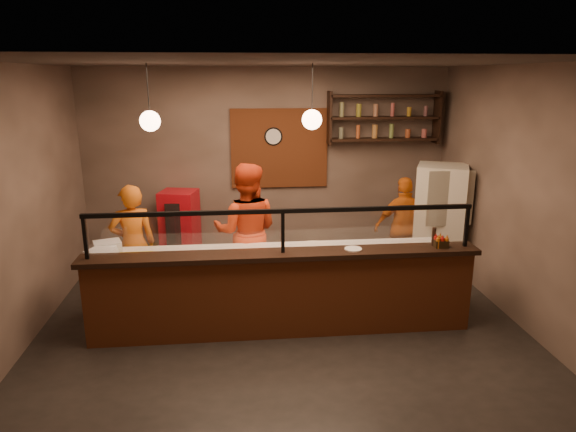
{
  "coord_description": "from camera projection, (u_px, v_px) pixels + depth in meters",
  "views": [
    {
      "loc": [
        -0.52,
        -5.96,
        3.05
      ],
      "look_at": [
        0.12,
        0.3,
        1.33
      ],
      "focal_mm": 32.0,
      "sensor_mm": 36.0,
      "label": 1
    }
  ],
  "objects": [
    {
      "name": "floor",
      "position": [
        281.0,
        323.0,
        6.58
      ],
      "size": [
        6.0,
        6.0,
        0.0
      ],
      "primitive_type": "plane",
      "color": "black",
      "rests_on": "ground"
    },
    {
      "name": "ceiling",
      "position": [
        280.0,
        63.0,
        5.73
      ],
      "size": [
        6.0,
        6.0,
        0.0
      ],
      "primitive_type": "plane",
      "rotation": [
        3.14,
        0.0,
        0.0
      ],
      "color": "#3C342E",
      "rests_on": "wall_back"
    },
    {
      "name": "wall_back",
      "position": [
        267.0,
        166.0,
        8.56
      ],
      "size": [
        6.0,
        0.0,
        6.0
      ],
      "primitive_type": "plane",
      "rotation": [
        1.57,
        0.0,
        0.0
      ],
      "color": "#7C665B",
      "rests_on": "floor"
    },
    {
      "name": "wall_left",
      "position": [
        19.0,
        208.0,
        5.86
      ],
      "size": [
        0.0,
        5.0,
        5.0
      ],
      "primitive_type": "plane",
      "rotation": [
        1.57,
        0.0,
        1.57
      ],
      "color": "#7C665B",
      "rests_on": "floor"
    },
    {
      "name": "wall_right",
      "position": [
        518.0,
        196.0,
        6.45
      ],
      "size": [
        0.0,
        5.0,
        5.0
      ],
      "primitive_type": "plane",
      "rotation": [
        1.57,
        0.0,
        -1.57
      ],
      "color": "#7C665B",
      "rests_on": "floor"
    },
    {
      "name": "wall_front",
      "position": [
        310.0,
        282.0,
        3.76
      ],
      "size": [
        6.0,
        0.0,
        6.0
      ],
      "primitive_type": "plane",
      "rotation": [
        -1.57,
        0.0,
        0.0
      ],
      "color": "#7C665B",
      "rests_on": "floor"
    },
    {
      "name": "brick_patch",
      "position": [
        279.0,
        148.0,
        8.47
      ],
      "size": [
        1.6,
        0.04,
        1.3
      ],
      "primitive_type": "cube",
      "color": "brown",
      "rests_on": "wall_back"
    },
    {
      "name": "service_counter",
      "position": [
        283.0,
        296.0,
        6.16
      ],
      "size": [
        4.6,
        0.25,
        1.0
      ],
      "primitive_type": "cube",
      "color": "brown",
      "rests_on": "floor"
    },
    {
      "name": "counter_ledge",
      "position": [
        283.0,
        255.0,
        6.02
      ],
      "size": [
        4.7,
        0.37,
        0.06
      ],
      "primitive_type": "cube",
      "color": "black",
      "rests_on": "service_counter"
    },
    {
      "name": "worktop_cabinet",
      "position": [
        279.0,
        286.0,
        6.66
      ],
      "size": [
        4.6,
        0.75,
        0.85
      ],
      "primitive_type": "cube",
      "color": "gray",
      "rests_on": "floor"
    },
    {
      "name": "worktop",
      "position": [
        279.0,
        253.0,
        6.54
      ],
      "size": [
        4.6,
        0.75,
        0.05
      ],
      "primitive_type": "cube",
      "color": "white",
      "rests_on": "worktop_cabinet"
    },
    {
      "name": "sneeze_guard",
      "position": [
        283.0,
        227.0,
        5.93
      ],
      "size": [
        4.5,
        0.05,
        0.52
      ],
      "color": "white",
      "rests_on": "counter_ledge"
    },
    {
      "name": "wall_shelving",
      "position": [
        384.0,
        118.0,
        8.36
      ],
      "size": [
        1.84,
        0.28,
        0.85
      ],
      "color": "black",
      "rests_on": "wall_back"
    },
    {
      "name": "wall_clock",
      "position": [
        273.0,
        136.0,
        8.4
      ],
      "size": [
        0.3,
        0.04,
        0.3
      ],
      "primitive_type": "cylinder",
      "rotation": [
        1.57,
        0.0,
        0.0
      ],
      "color": "black",
      "rests_on": "wall_back"
    },
    {
      "name": "pendant_left",
      "position": [
        150.0,
        121.0,
        5.95
      ],
      "size": [
        0.24,
        0.24,
        0.77
      ],
      "color": "black",
      "rests_on": "ceiling"
    },
    {
      "name": "pendant_right",
      "position": [
        312.0,
        120.0,
        6.14
      ],
      "size": [
        0.24,
        0.24,
        0.77
      ],
      "color": "black",
      "rests_on": "ceiling"
    },
    {
      "name": "cook_left",
      "position": [
        133.0,
        245.0,
        7.0
      ],
      "size": [
        0.7,
        0.56,
        1.67
      ],
      "primitive_type": "imported",
      "rotation": [
        0.0,
        0.0,
        3.44
      ],
      "color": "#D16213",
      "rests_on": "floor"
    },
    {
      "name": "cook_mid",
      "position": [
        246.0,
        231.0,
        7.14
      ],
      "size": [
        1.02,
        0.84,
        1.92
      ],
      "primitive_type": "imported",
      "rotation": [
        0.0,
        0.0,
        3.01
      ],
      "color": "red",
      "rests_on": "floor"
    },
    {
      "name": "cook_right",
      "position": [
        404.0,
        227.0,
        7.95
      ],
      "size": [
        0.94,
        0.41,
        1.58
      ],
      "primitive_type": "imported",
      "rotation": [
        0.0,
        0.0,
        3.11
      ],
      "color": "#CC5F13",
      "rests_on": "floor"
    },
    {
      "name": "fridge",
      "position": [
        439.0,
        221.0,
        7.97
      ],
      "size": [
        0.94,
        0.92,
        1.76
      ],
      "primitive_type": "cube",
      "rotation": [
        0.0,
        0.0,
        -0.41
      ],
      "color": "beige",
      "rests_on": "floor"
    },
    {
      "name": "red_cooler",
      "position": [
        180.0,
        230.0,
        8.33
      ],
      "size": [
        0.65,
        0.61,
        1.29
      ],
      "primitive_type": "cube",
      "rotation": [
        0.0,
        0.0,
        -0.22
      ],
      "color": "#B20B16",
      "rests_on": "floor"
    },
    {
      "name": "pizza_dough",
      "position": [
        315.0,
        247.0,
        6.68
      ],
      "size": [
        0.65,
        0.65,
        0.01
      ],
      "primitive_type": "cylinder",
      "rotation": [
        0.0,
        0.0,
        0.39
      ],
      "color": "beige",
      "rests_on": "worktop"
    },
    {
      "name": "prep_tub_a",
      "position": [
        107.0,
        250.0,
        6.37
      ],
      "size": [
        0.27,
        0.21,
        0.13
      ],
      "primitive_type": "cube",
      "rotation": [
        0.0,
        0.0,
        0.01
      ],
      "color": "white",
      "rests_on": "worktop"
    },
    {
      "name": "prep_tub_b",
      "position": [
        108.0,
        248.0,
        6.42
      ],
      "size": [
        0.39,
        0.35,
        0.16
      ],
      "primitive_type": "cube",
      "rotation": [
        0.0,
        0.0,
        0.36
      ],
      "color": "white",
      "rests_on": "worktop"
    },
    {
      "name": "prep_tub_c",
      "position": [
        101.0,
        256.0,
        6.12
      ],
      "size": [
        0.39,
        0.36,
        0.16
      ],
      "primitive_type": "cube",
      "rotation": [
        0.0,
        0.0,
        -0.41
      ],
      "color": "white",
      "rests_on": "worktop"
    },
    {
      "name": "rolling_pin",
      "position": [
        137.0,
        254.0,
        6.32
      ],
      "size": [
        0.4,
        0.08,
        0.07
      ],
      "primitive_type": "cylinder",
      "rotation": [
        0.0,
        1.57,
        0.02
      ],
      "color": "gold",
      "rests_on": "worktop"
    },
    {
      "name": "condiment_caddy",
      "position": [
        441.0,
        244.0,
        6.18
      ],
      "size": [
        0.17,
        0.13,
        0.09
      ],
      "primitive_type": "cube",
      "rotation": [
        0.0,
        0.0,
        -0.05
      ],
      "color": "black",
      "rests_on": "counter_ledge"
    },
    {
      "name": "pepper_mill",
      "position": [
        434.0,
        237.0,
        6.22
      ],
      "size": [
        0.06,
        0.06,
        0.23
      ],
      "primitive_type": "cylinder",
      "rotation": [
        0.0,
        0.0,
        -0.14
      ],
      "color": "black",
      "rests_on": "counter_ledge"
    },
    {
      "name": "small_plate",
      "position": [
        353.0,
        249.0,
        6.1
      ],
      "size": [
        0.23,
        0.23,
        0.01
      ],
      "primitive_type": "cylinder",
      "rotation": [
        0.0,
        0.0,
        0.1
      ],
      "color": "silver",
      "rests_on": "counter_ledge"
    }
  ]
}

